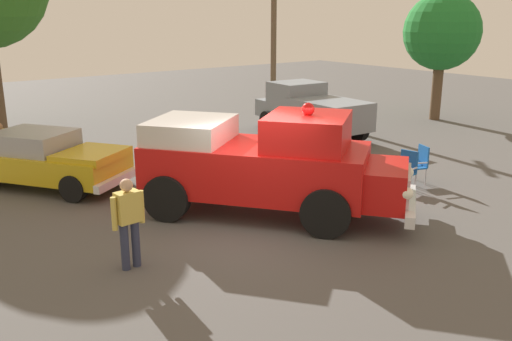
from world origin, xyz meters
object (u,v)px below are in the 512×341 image
(spectator_seated, at_px, (2,143))
(oak_tree_left, at_px, (442,32))
(classic_hot_rod, at_px, (46,159))
(utility_pole, at_px, (274,34))
(spectator_standing, at_px, (128,217))
(lawn_chair_by_car, at_px, (406,168))
(lawn_chair_spare, at_px, (419,162))
(vintage_fire_truck, at_px, (266,163))
(lawn_chair_near_truck, at_px, (0,146))
(parked_pickup, at_px, (311,109))

(spectator_seated, bearing_deg, oak_tree_left, 79.18)
(classic_hot_rod, height_order, spectator_seated, classic_hot_rod)
(classic_hot_rod, height_order, oak_tree_left, oak_tree_left)
(classic_hot_rod, bearing_deg, utility_pole, 115.04)
(classic_hot_rod, xyz_separation_m, spectator_standing, (5.81, -0.32, 0.22))
(lawn_chair_by_car, distance_m, lawn_chair_spare, 0.77)
(vintage_fire_truck, height_order, spectator_standing, vintage_fire_truck)
(lawn_chair_near_truck, height_order, lawn_chair_spare, same)
(lawn_chair_by_car, height_order, lawn_chair_spare, same)
(vintage_fire_truck, distance_m, lawn_chair_spare, 4.79)
(vintage_fire_truck, bearing_deg, utility_pole, 140.77)
(lawn_chair_spare, bearing_deg, spectator_seated, -135.19)
(vintage_fire_truck, bearing_deg, classic_hot_rod, -146.58)
(lawn_chair_spare, xyz_separation_m, utility_pole, (-11.29, 4.02, 2.88))
(lawn_chair_near_truck, distance_m, lawn_chair_spare, 12.13)
(vintage_fire_truck, bearing_deg, lawn_chair_near_truck, -154.88)
(oak_tree_left, bearing_deg, parked_pickup, -96.72)
(parked_pickup, bearing_deg, spectator_seated, -103.38)
(lawn_chair_by_car, bearing_deg, oak_tree_left, 121.98)
(lawn_chair_near_truck, distance_m, oak_tree_left, 17.21)
(lawn_chair_spare, bearing_deg, lawn_chair_near_truck, -135.53)
(oak_tree_left, bearing_deg, classic_hot_rod, -91.05)
(lawn_chair_near_truck, relative_size, lawn_chair_spare, 1.00)
(lawn_chair_near_truck, xyz_separation_m, oak_tree_left, (3.30, 16.62, 3.03))
(parked_pickup, xyz_separation_m, oak_tree_left, (0.76, 6.45, 2.63))
(parked_pickup, relative_size, spectator_standing, 2.92)
(lawn_chair_spare, distance_m, spectator_standing, 8.38)
(utility_pole, bearing_deg, spectator_standing, -47.25)
(lawn_chair_by_car, xyz_separation_m, spectator_seated, (-8.71, -7.72, 0.11))
(parked_pickup, relative_size, lawn_chair_by_car, 4.79)
(vintage_fire_truck, xyz_separation_m, utility_pole, (-10.70, 8.74, 2.27))
(parked_pickup, bearing_deg, classic_hot_rod, -87.28)
(lawn_chair_by_car, relative_size, oak_tree_left, 0.20)
(spectator_seated, xyz_separation_m, spectator_standing, (8.69, 0.10, 0.27))
(vintage_fire_truck, bearing_deg, lawn_chair_spare, 82.83)
(utility_pole, bearing_deg, spectator_seated, -77.51)
(vintage_fire_truck, xyz_separation_m, spectator_standing, (0.75, -3.66, -0.23))
(oak_tree_left, bearing_deg, lawn_chair_near_truck, -101.23)
(spectator_standing, relative_size, utility_pole, 0.25)
(vintage_fire_truck, distance_m, spectator_standing, 3.74)
(spectator_seated, distance_m, spectator_standing, 8.69)
(vintage_fire_truck, xyz_separation_m, spectator_seated, (-7.93, -3.75, -0.50))
(lawn_chair_by_car, xyz_separation_m, lawn_chair_spare, (-0.18, 0.75, 0.00))
(vintage_fire_truck, bearing_deg, spectator_seated, -154.69)
(lawn_chair_spare, distance_m, utility_pole, 12.33)
(lawn_chair_by_car, bearing_deg, spectator_seated, -138.42)
(lawn_chair_spare, xyz_separation_m, spectator_seated, (-8.53, -8.47, 0.11))
(spectator_seated, height_order, spectator_standing, spectator_standing)
(utility_pole, bearing_deg, lawn_chair_near_truck, -78.10)
(vintage_fire_truck, distance_m, classic_hot_rod, 6.08)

